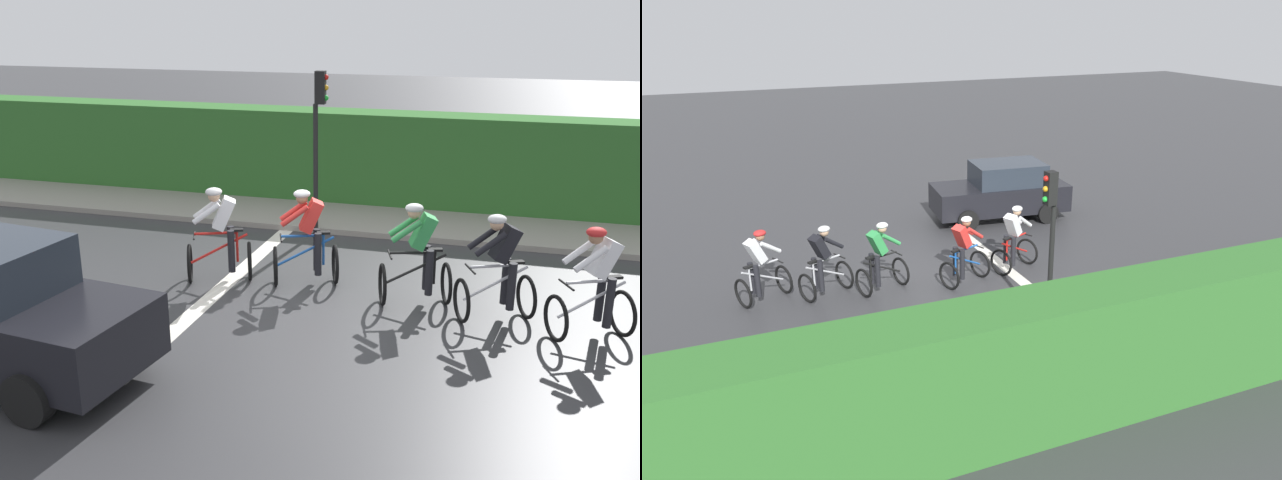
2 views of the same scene
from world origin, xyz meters
The scene contains 12 objects.
ground_plane centered at (0.00, 0.00, 0.00)m, with size 80.00×80.00×0.00m, color #333335.
sidewalk_kerb centered at (-4.65, 2.00, 0.06)m, with size 2.80×25.75×0.12m, color gray.
stone_wall_low centered at (-5.55, 2.00, 0.30)m, with size 0.44×25.75×0.59m, color tan.
hedge_wall centered at (-5.85, 2.00, 1.11)m, with size 1.10×25.75×2.21m, color #2D6628.
road_marking_stop_line centered at (0.00, -1.37, 0.00)m, with size 7.00×0.30×0.01m, color silver.
cyclist_lead centered at (0.44, 4.47, 0.80)m, with size 1.08×1.27×1.66m.
cyclist_second centered at (0.17, 3.14, 0.80)m, with size 1.06×1.26×1.66m.
cyclist_mid centered at (-0.09, 1.89, 0.80)m, with size 0.98×1.24×1.66m.
cyclist_fourth centered at (-0.45, -0.03, 0.80)m, with size 1.03×1.25×1.66m.
cyclist_trailing centered at (-0.18, -1.49, 0.80)m, with size 1.05×1.26×1.66m.
car_black centered at (3.61, -3.02, 0.87)m, with size 2.24×4.27×1.76m.
traffic_light_near_crossing centered at (-3.22, -0.65, 2.22)m, with size 0.21×0.31×3.34m.
Camera 2 is at (-12.84, 5.24, 6.18)m, focal length 34.75 mm.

